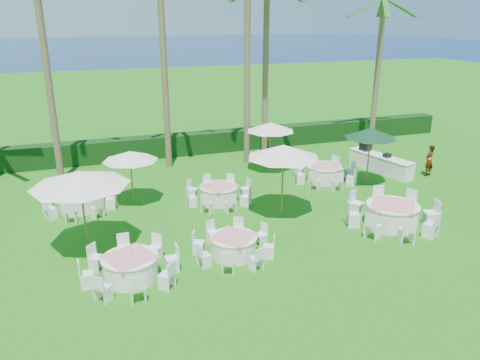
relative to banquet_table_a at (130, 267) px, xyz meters
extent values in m
plane|color=#1C6311|center=(4.83, 0.85, -0.40)|extent=(120.00, 120.00, 0.00)
cube|color=black|center=(4.83, 12.85, 0.20)|extent=(34.00, 1.00, 1.20)
plane|color=#07174E|center=(4.83, 102.85, -0.40)|extent=(260.00, 260.00, 0.00)
cylinder|color=white|center=(0.00, 0.00, -0.04)|extent=(1.65, 1.65, 0.72)
cylinder|color=white|center=(0.00, 0.00, 0.33)|extent=(1.72, 1.72, 0.03)
cube|color=#DC7C81|center=(0.00, 0.00, 0.35)|extent=(1.76, 1.76, 0.01)
cylinder|color=silver|center=(0.00, 0.00, 0.44)|extent=(0.11, 0.11, 0.15)
cube|color=white|center=(1.29, 0.04, 0.03)|extent=(0.41, 0.41, 0.86)
cube|color=white|center=(0.88, 0.94, 0.03)|extent=(0.57, 0.57, 0.86)
cube|color=white|center=(-0.04, 1.29, 0.03)|extent=(0.41, 0.41, 0.86)
cube|color=white|center=(-0.94, 0.88, 0.03)|extent=(0.57, 0.57, 0.86)
cube|color=white|center=(-1.29, -0.04, 0.03)|extent=(0.41, 0.41, 0.86)
cube|color=white|center=(-0.88, -0.94, 0.03)|extent=(0.57, 0.57, 0.86)
cube|color=white|center=(0.04, -1.29, 0.03)|extent=(0.41, 0.41, 0.86)
cube|color=white|center=(0.94, -0.88, 0.03)|extent=(0.57, 0.57, 0.86)
cylinder|color=white|center=(3.44, 0.36, -0.07)|extent=(1.52, 1.52, 0.66)
cylinder|color=white|center=(3.44, 0.36, 0.27)|extent=(1.59, 1.59, 0.03)
cube|color=#DC7C81|center=(3.44, 0.36, 0.30)|extent=(1.73, 1.73, 0.01)
cylinder|color=silver|center=(3.44, 0.36, 0.38)|extent=(0.11, 0.11, 0.14)
cube|color=white|center=(4.56, 0.74, 0.00)|extent=(0.47, 0.47, 0.79)
cube|color=white|center=(3.96, 1.42, 0.00)|extent=(0.50, 0.50, 0.79)
cube|color=white|center=(3.06, 1.48, 0.00)|extent=(0.47, 0.47, 0.79)
cube|color=white|center=(2.37, 0.88, 0.00)|extent=(0.50, 0.50, 0.79)
cube|color=white|center=(2.31, -0.03, 0.00)|extent=(0.47, 0.47, 0.79)
cube|color=white|center=(2.91, -0.71, 0.00)|extent=(0.50, 0.50, 0.79)
cube|color=white|center=(3.82, -0.77, 0.00)|extent=(0.47, 0.47, 0.79)
cube|color=white|center=(4.51, -0.17, 0.00)|extent=(0.50, 0.50, 0.79)
cylinder|color=white|center=(9.91, 0.59, 0.02)|extent=(1.92, 1.92, 0.83)
cylinder|color=white|center=(9.91, 0.59, 0.45)|extent=(2.00, 2.00, 0.03)
cube|color=#DC7C81|center=(9.91, 0.59, 0.47)|extent=(2.18, 2.18, 0.01)
cylinder|color=silver|center=(9.91, 0.59, 0.56)|extent=(0.13, 0.13, 0.18)
cube|color=white|center=(11.24, 1.29, 0.10)|extent=(0.63, 0.63, 1.00)
cube|color=white|center=(10.35, 2.02, 0.10)|extent=(0.58, 0.58, 1.00)
cube|color=white|center=(9.21, 1.92, 0.10)|extent=(0.63, 0.63, 1.00)
cube|color=white|center=(8.48, 1.03, 0.10)|extent=(0.58, 0.58, 1.00)
cube|color=white|center=(8.59, -0.11, 0.10)|extent=(0.63, 0.63, 1.00)
cube|color=white|center=(9.47, -0.84, 0.10)|extent=(0.58, 0.58, 1.00)
cube|color=white|center=(10.61, -0.74, 0.10)|extent=(0.63, 0.63, 1.00)
cube|color=white|center=(11.35, 0.15, 0.10)|extent=(0.58, 0.58, 1.00)
cylinder|color=white|center=(-1.32, 6.22, -0.04)|extent=(1.64, 1.64, 0.71)
cylinder|color=white|center=(-1.32, 6.22, 0.33)|extent=(1.71, 1.71, 0.03)
cube|color=#DC7C81|center=(-1.32, 6.22, 0.35)|extent=(1.86, 1.86, 0.01)
cylinder|color=silver|center=(-1.32, 6.22, 0.44)|extent=(0.11, 0.11, 0.15)
cube|color=white|center=(-0.20, 6.84, 0.03)|extent=(0.54, 0.54, 0.86)
cube|color=white|center=(-0.97, 7.45, 0.03)|extent=(0.49, 0.49, 0.86)
cube|color=white|center=(-1.94, 7.34, 0.03)|extent=(0.54, 0.54, 0.86)
cube|color=white|center=(-2.55, 6.57, 0.03)|extent=(0.49, 0.49, 0.86)
cube|color=white|center=(-2.44, 5.60, 0.03)|extent=(0.54, 0.54, 0.86)
cube|color=white|center=(-1.67, 4.98, 0.03)|extent=(0.49, 0.49, 0.86)
cube|color=white|center=(-0.69, 5.10, 0.03)|extent=(0.54, 0.54, 0.86)
cube|color=white|center=(-0.08, 5.87, 0.03)|extent=(0.49, 0.49, 0.86)
cylinder|color=white|center=(4.37, 5.11, -0.05)|extent=(1.59, 1.59, 0.69)
cylinder|color=white|center=(4.37, 5.11, 0.30)|extent=(1.65, 1.65, 0.03)
cube|color=#DC7C81|center=(4.37, 5.11, 0.33)|extent=(1.73, 1.73, 0.01)
cylinder|color=silver|center=(4.37, 5.11, 0.41)|extent=(0.11, 0.11, 0.15)
cube|color=white|center=(5.61, 5.22, 0.02)|extent=(0.42, 0.42, 0.83)
cube|color=white|center=(5.16, 6.06, 0.02)|extent=(0.54, 0.54, 0.83)
cube|color=white|center=(4.26, 6.34, 0.02)|extent=(0.42, 0.42, 0.83)
cube|color=white|center=(3.42, 5.90, 0.02)|extent=(0.54, 0.54, 0.83)
cube|color=white|center=(3.14, 4.99, 0.02)|extent=(0.42, 0.42, 0.83)
cube|color=white|center=(3.58, 4.15, 0.02)|extent=(0.54, 0.54, 0.83)
cube|color=white|center=(4.49, 3.87, 0.02)|extent=(0.42, 0.42, 0.83)
cube|color=white|center=(5.32, 4.32, 0.02)|extent=(0.54, 0.54, 0.83)
cylinder|color=white|center=(10.03, 5.99, -0.03)|extent=(1.70, 1.70, 0.74)
cylinder|color=white|center=(10.03, 5.99, 0.35)|extent=(1.77, 1.77, 0.03)
cube|color=#DC7C81|center=(10.03, 5.99, 0.38)|extent=(1.84, 1.84, 0.01)
cylinder|color=silver|center=(10.03, 5.99, 0.46)|extent=(0.12, 0.12, 0.16)
cube|color=white|center=(11.04, 6.85, 0.05)|extent=(0.58, 0.58, 0.88)
cube|color=white|center=(10.13, 7.31, 0.05)|extent=(0.44, 0.44, 0.88)
cube|color=white|center=(9.17, 7.00, 0.05)|extent=(0.58, 0.58, 0.88)
cube|color=white|center=(8.71, 6.09, 0.05)|extent=(0.44, 0.44, 0.88)
cube|color=white|center=(9.02, 5.13, 0.05)|extent=(0.58, 0.58, 0.88)
cube|color=white|center=(9.93, 4.67, 0.05)|extent=(0.44, 0.44, 0.88)
cube|color=white|center=(10.89, 4.98, 0.05)|extent=(0.58, 0.58, 0.88)
cube|color=white|center=(11.35, 5.89, 0.05)|extent=(0.44, 0.44, 0.88)
cylinder|color=brown|center=(-1.18, 2.31, 0.99)|extent=(0.07, 0.07, 2.77)
cone|color=silver|center=(-1.18, 2.31, 2.23)|extent=(3.24, 3.24, 0.50)
sphere|color=brown|center=(-1.18, 2.31, 2.40)|extent=(0.11, 0.11, 0.11)
cylinder|color=brown|center=(6.34, 2.89, 1.02)|extent=(0.07, 0.07, 2.83)
cone|color=silver|center=(6.34, 2.89, 2.29)|extent=(2.87, 2.87, 0.51)
sphere|color=brown|center=(6.34, 2.89, 2.47)|extent=(0.11, 0.11, 0.11)
cylinder|color=brown|center=(0.86, 6.13, 0.73)|extent=(0.05, 0.05, 2.25)
cone|color=silver|center=(0.86, 6.13, 1.74)|extent=(2.32, 2.32, 0.40)
sphere|color=brown|center=(0.86, 6.13, 1.88)|extent=(0.09, 0.09, 0.09)
cylinder|color=brown|center=(8.05, 8.20, 0.85)|extent=(0.06, 0.06, 2.49)
cone|color=silver|center=(8.05, 8.20, 1.97)|extent=(2.44, 2.44, 0.45)
sphere|color=brown|center=(8.05, 8.20, 2.13)|extent=(0.10, 0.10, 0.10)
cylinder|color=brown|center=(11.65, 4.87, 0.93)|extent=(0.06, 0.06, 2.66)
cone|color=#0D311C|center=(11.65, 4.87, 2.13)|extent=(2.41, 2.41, 0.48)
sphere|color=brown|center=(11.65, 4.87, 2.30)|extent=(0.11, 0.11, 0.11)
cube|color=white|center=(13.45, 6.33, 0.02)|extent=(1.57, 3.76, 0.83)
cube|color=white|center=(13.45, 6.33, 0.45)|extent=(1.62, 3.82, 0.04)
cube|color=black|center=(13.19, 7.40, 0.70)|extent=(0.52, 0.59, 0.46)
cube|color=black|center=(13.53, 5.97, 0.56)|extent=(0.39, 0.39, 0.18)
imported|color=gray|center=(15.31, 4.96, 0.39)|extent=(0.68, 0.57, 1.58)
cylinder|color=brown|center=(-2.10, 10.47, 5.57)|extent=(0.32, 0.32, 11.93)
cylinder|color=brown|center=(3.32, 10.78, 4.68)|extent=(0.32, 0.32, 10.15)
cylinder|color=brown|center=(7.52, 10.18, 5.28)|extent=(0.32, 0.32, 11.36)
cylinder|color=brown|center=(8.68, 10.48, 4.24)|extent=(0.32, 0.32, 9.28)
cylinder|color=brown|center=(15.48, 10.18, 3.87)|extent=(0.32, 0.32, 8.53)
cube|color=#145114|center=(16.58, 10.20, 7.64)|extent=(2.21, 0.32, 1.00)
cube|color=#145114|center=(16.01, 11.14, 7.64)|extent=(1.31, 2.06, 1.00)
cube|color=#145114|center=(14.92, 11.12, 7.64)|extent=(1.38, 2.03, 1.00)
cube|color=#145114|center=(14.38, 10.16, 7.64)|extent=(2.21, 0.32, 1.00)
cube|color=#145114|center=(14.95, 9.22, 7.64)|extent=(1.31, 2.06, 1.00)
cube|color=#145114|center=(16.05, 9.24, 7.64)|extent=(1.38, 2.03, 1.00)
camera|label=1|loc=(-1.01, -12.95, 7.24)|focal=35.00mm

